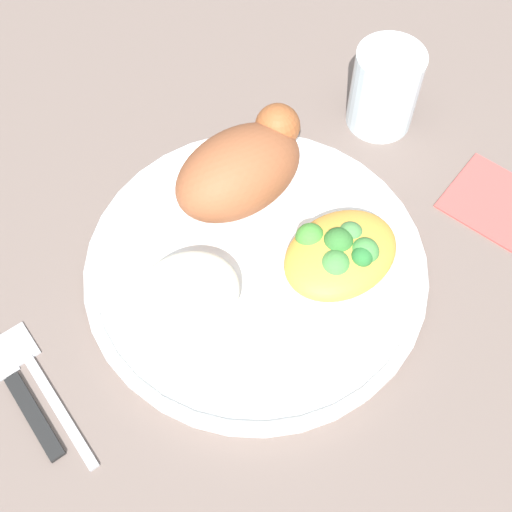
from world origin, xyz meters
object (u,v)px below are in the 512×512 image
rice_pile (186,297)px  knife (10,375)px  fork (44,385)px  mac_cheese_with_broccoli (340,253)px  water_glass (385,89)px  roasted_chicken (242,168)px  plate (256,268)px

rice_pile → knife: size_ratio=0.48×
rice_pile → fork: bearing=171.7°
rice_pile → mac_cheese_with_broccoli: size_ratio=0.89×
knife → water_glass: 0.42m
roasted_chicken → water_glass: roasted_chicken is taller
roasted_chicken → fork: roasted_chicken is taller
plate → roasted_chicken: size_ratio=2.26×
plate → mac_cheese_with_broccoli: mac_cheese_with_broccoli is taller
plate → rice_pile: (-0.07, -0.00, 0.03)m
rice_pile → knife: bearing=163.7°
roasted_chicken → knife: roasted_chicken is taller
knife → water_glass: size_ratio=2.25×
plate → knife: size_ratio=1.55×
plate → knife: plate is taller
fork → knife: 0.03m
knife → fork: bearing=-52.6°
plate → roasted_chicken: bearing=63.0°
fork → water_glass: (0.40, 0.05, 0.04)m
mac_cheese_with_broccoli → fork: size_ratio=0.72×
plate → water_glass: 0.22m
plate → mac_cheese_with_broccoli: (0.06, -0.04, 0.03)m
mac_cheese_with_broccoli → knife: mac_cheese_with_broccoli is taller
rice_pile → water_glass: bearing=14.5°
plate → roasted_chicken: roasted_chicken is taller
plate → fork: size_ratio=2.07×
plate → water_glass: size_ratio=3.48×
knife → plate: bearing=-10.8°
rice_pile → knife: rice_pile is taller
rice_pile → knife: (-0.14, 0.04, -0.03)m
roasted_chicken → rice_pile: (-0.10, -0.07, -0.02)m
plate → rice_pile: bearing=-179.1°
plate → knife: (-0.21, 0.04, -0.01)m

